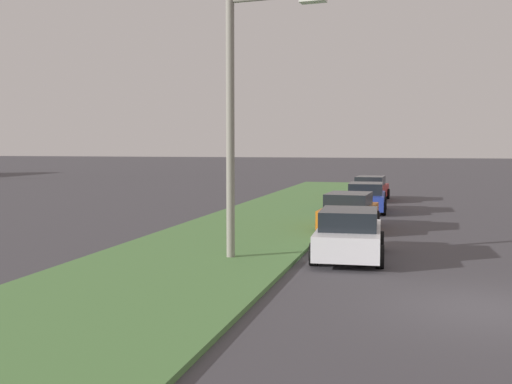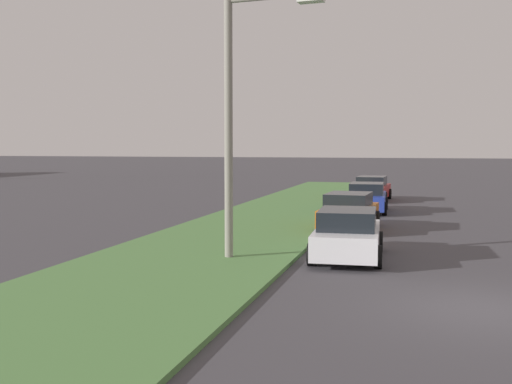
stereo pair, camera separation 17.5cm
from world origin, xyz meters
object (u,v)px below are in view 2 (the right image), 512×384
Objects in this scene: parked_car_blue at (367,198)px; parked_car_white at (348,234)px; parked_car_red at (372,189)px; parked_car_orange at (349,212)px; streetlight at (240,108)px.

parked_car_white is at bearing -179.79° from parked_car_blue.
parked_car_red is (19.37, 0.71, 0.00)m from parked_car_white.
parked_car_orange is 1.00× the size of parked_car_red.
streetlight is at bearing 166.16° from parked_car_orange.
parked_car_orange is 13.21m from parked_car_red.
parked_car_white is 1.00× the size of parked_car_red.
parked_car_blue is 6.57m from parked_car_red.
streetlight is (-14.07, 2.43, 3.67)m from parked_car_blue.
parked_car_white is 4.86m from streetlight.
parked_car_white is 12.82m from parked_car_blue.
parked_car_orange is at bearing 3.01° from parked_car_white.
parked_car_red is 21.08m from streetlight.
parked_car_orange is 8.60m from streetlight.
parked_car_orange and parked_car_red have the same top height.
parked_car_white and parked_car_orange have the same top height.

